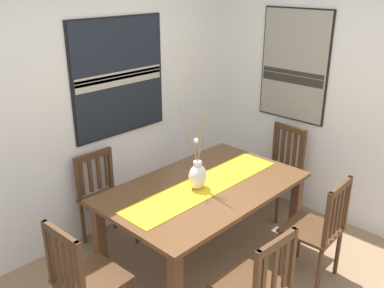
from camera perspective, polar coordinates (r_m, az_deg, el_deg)
wall_back at (r=4.03m, az=-13.78°, el=5.89°), size 6.40×0.12×2.70m
wall_side at (r=4.31m, az=23.03°, el=5.78°), size 0.12×6.40×2.70m
dining_table at (r=3.67m, az=1.61°, el=-7.02°), size 1.73×1.06×0.74m
table_runner at (r=3.62m, az=1.63°, el=-5.60°), size 1.59×0.36×0.01m
centerpiece_vase at (r=3.52m, az=0.76°, el=-4.17°), size 0.18×0.29×0.69m
chair_0 at (r=3.66m, az=16.71°, el=-10.75°), size 0.44×0.44×0.93m
chair_1 at (r=4.08m, az=-11.73°, el=-6.99°), size 0.43×0.43×0.89m
chair_2 at (r=3.09m, az=-14.34°, el=-17.18°), size 0.44×0.44×0.94m
chair_3 at (r=3.01m, az=8.63°, el=-18.38°), size 0.45×0.45×0.92m
chair_4 at (r=4.63m, az=11.74°, el=-3.12°), size 0.45×0.45×0.94m
painting_on_back_wall at (r=4.11m, az=-9.78°, el=8.84°), size 1.05×0.05×1.11m
painting_on_side_wall at (r=4.54m, az=13.60°, el=10.21°), size 0.05×0.77×1.14m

